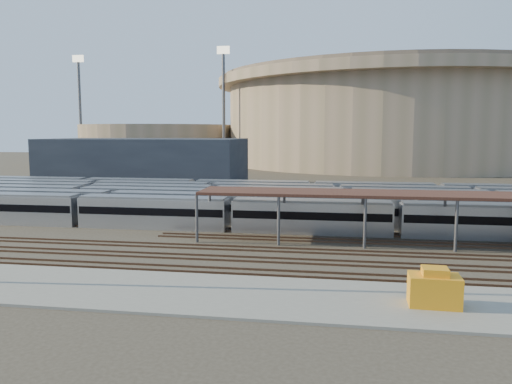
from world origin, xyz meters
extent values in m
plane|color=#383026|center=(0.00, 0.00, 0.00)|extent=(420.00, 420.00, 0.00)
cube|color=gray|center=(-5.00, -15.00, 0.10)|extent=(50.00, 9.00, 0.20)
cube|color=silver|center=(-5.87, 8.00, 1.80)|extent=(112.00, 2.90, 3.60)
cube|color=silver|center=(-3.82, 12.20, 1.80)|extent=(112.00, 2.90, 3.60)
cube|color=silver|center=(8.44, 16.40, 1.80)|extent=(112.00, 2.90, 3.60)
cube|color=silver|center=(7.82, 20.60, 1.80)|extent=(112.00, 2.90, 3.60)
cube|color=silver|center=(6.37, 24.80, 1.80)|extent=(112.00, 2.90, 3.60)
cube|color=silver|center=(2.51, 29.00, 1.80)|extent=(112.00, 2.90, 3.60)
cylinder|color=#4F4F53|center=(-8.00, 1.30, 2.50)|extent=(0.30, 0.30, 5.00)
cylinder|color=#4F4F53|center=(-8.00, 6.70, 2.50)|extent=(0.30, 0.30, 5.00)
cylinder|color=#4F4F53|center=(0.57, 1.30, 2.50)|extent=(0.30, 0.30, 5.00)
cylinder|color=#4F4F53|center=(0.57, 6.70, 2.50)|extent=(0.30, 0.30, 5.00)
cylinder|color=#4F4F53|center=(9.14, 1.30, 2.50)|extent=(0.30, 0.30, 5.00)
cylinder|color=#4F4F53|center=(9.14, 6.70, 2.50)|extent=(0.30, 0.30, 5.00)
cylinder|color=#4F4F53|center=(17.71, 1.30, 2.50)|extent=(0.30, 0.30, 5.00)
cylinder|color=#4F4F53|center=(17.71, 6.70, 2.50)|extent=(0.30, 0.30, 5.00)
cube|color=#391C17|center=(22.00, 4.00, 5.15)|extent=(60.00, 6.00, 0.30)
cube|color=#4C3323|center=(0.00, -1.75, 0.09)|extent=(170.00, 0.12, 0.18)
cube|color=#4C3323|center=(0.00, -0.25, 0.09)|extent=(170.00, 0.12, 0.18)
cube|color=#4C3323|center=(0.00, -5.75, 0.09)|extent=(170.00, 0.12, 0.18)
cube|color=#4C3323|center=(0.00, -4.25, 0.09)|extent=(170.00, 0.12, 0.18)
cube|color=#4C3323|center=(0.00, -9.75, 0.09)|extent=(170.00, 0.12, 0.18)
cube|color=#4C3323|center=(0.00, -8.25, 0.09)|extent=(170.00, 0.12, 0.18)
cylinder|color=gray|center=(25.00, 140.00, 14.00)|extent=(116.00, 116.00, 28.00)
cylinder|color=gray|center=(25.00, 140.00, 29.50)|extent=(124.00, 124.00, 3.00)
cylinder|color=brown|center=(25.00, 140.00, 31.75)|extent=(120.00, 120.00, 1.50)
cylinder|color=gray|center=(-60.00, 130.00, 7.00)|extent=(56.00, 56.00, 14.00)
cube|color=#1E232D|center=(-35.00, 55.00, 5.00)|extent=(42.00, 20.00, 10.00)
cylinder|color=#4F4F53|center=(-30.00, 110.00, 18.00)|extent=(1.00, 1.00, 36.00)
cube|color=#FFF2CC|center=(-30.00, 110.00, 37.20)|extent=(4.00, 0.60, 2.40)
cylinder|color=#4F4F53|center=(-85.00, 120.00, 18.00)|extent=(1.00, 1.00, 36.00)
cube|color=#FFF2CC|center=(-85.00, 120.00, 37.20)|extent=(4.00, 0.60, 2.40)
cylinder|color=#4F4F53|center=(-10.00, 160.00, 18.00)|extent=(1.00, 1.00, 36.00)
cube|color=#FFF2CC|center=(-10.00, 160.00, 37.20)|extent=(4.00, 0.60, 2.40)
cube|color=orange|center=(12.74, -15.25, 1.21)|extent=(3.31, 2.13, 2.03)
camera|label=1|loc=(6.33, -48.19, 11.50)|focal=35.00mm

